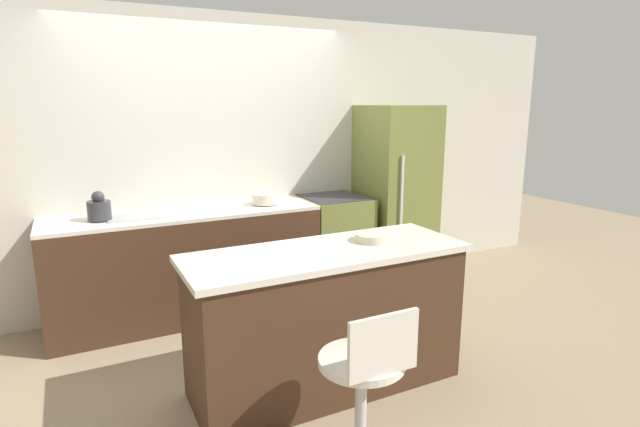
# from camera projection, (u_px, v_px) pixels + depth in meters

# --- Properties ---
(ground_plane) EXTENTS (14.00, 14.00, 0.00)m
(ground_plane) POSITION_uv_depth(u_px,v_px,m) (240.00, 322.00, 4.24)
(ground_plane) COLOR #998466
(wall_back) EXTENTS (8.00, 0.06, 2.60)m
(wall_back) POSITION_uv_depth(u_px,v_px,m) (212.00, 162.00, 4.53)
(wall_back) COLOR beige
(wall_back) RESTS_ON ground_plane
(back_counter) EXTENTS (2.23, 0.61, 0.94)m
(back_counter) POSITION_uv_depth(u_px,v_px,m) (188.00, 265.00, 4.27)
(back_counter) COLOR #422819
(back_counter) RESTS_ON ground_plane
(kitchen_island) EXTENTS (1.79, 0.66, 0.93)m
(kitchen_island) POSITION_uv_depth(u_px,v_px,m) (326.00, 319.00, 3.21)
(kitchen_island) COLOR #422819
(kitchen_island) RESTS_ON ground_plane
(oven_range) EXTENTS (0.59, 0.62, 0.94)m
(oven_range) POSITION_uv_depth(u_px,v_px,m) (334.00, 244.00, 4.90)
(oven_range) COLOR olive
(oven_range) RESTS_ON ground_plane
(refrigerator) EXTENTS (0.65, 0.70, 1.80)m
(refrigerator) POSITION_uv_depth(u_px,v_px,m) (395.00, 195.00, 5.08)
(refrigerator) COLOR olive
(refrigerator) RESTS_ON ground_plane
(stool_chair) EXTENTS (0.44, 0.44, 0.88)m
(stool_chair) POSITION_uv_depth(u_px,v_px,m) (364.00, 388.00, 2.50)
(stool_chair) COLOR #B7B7BC
(stool_chair) RESTS_ON ground_plane
(kettle) EXTENTS (0.18, 0.18, 0.22)m
(kettle) POSITION_uv_depth(u_px,v_px,m) (99.00, 208.00, 3.85)
(kettle) COLOR #333338
(kettle) RESTS_ON back_counter
(mixing_bowl) EXTENTS (0.23, 0.23, 0.09)m
(mixing_bowl) POSITION_uv_depth(u_px,v_px,m) (265.00, 199.00, 4.46)
(mixing_bowl) COLOR beige
(mixing_bowl) RESTS_ON back_counter
(fruit_bowl) EXTENTS (0.23, 0.23, 0.05)m
(fruit_bowl) POSITION_uv_depth(u_px,v_px,m) (373.00, 237.00, 3.30)
(fruit_bowl) COLOR beige
(fruit_bowl) RESTS_ON kitchen_island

